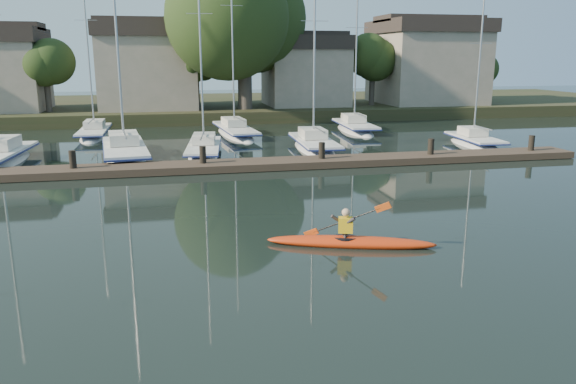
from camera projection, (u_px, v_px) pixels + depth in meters
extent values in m
plane|color=black|center=(354.00, 270.00, 14.77)|extent=(160.00, 160.00, 0.00)
ellipsoid|color=#AF1E0D|center=(351.00, 242.00, 16.57)|extent=(4.96, 2.18, 0.38)
cylinder|color=black|center=(345.00, 238.00, 16.56)|extent=(0.94, 0.94, 0.10)
imported|color=#2D282A|center=(346.00, 225.00, 16.46)|extent=(0.37, 0.46, 1.08)
cube|color=gold|center=(346.00, 225.00, 16.46)|extent=(0.50, 0.43, 0.44)
sphere|color=tan|center=(346.00, 213.00, 16.37)|extent=(0.24, 0.24, 0.24)
cube|color=#483629|center=(264.00, 164.00, 28.02)|extent=(34.00, 2.00, 0.35)
cylinder|color=black|center=(74.00, 170.00, 26.15)|extent=(0.32, 0.32, 1.80)
cylinder|color=black|center=(203.00, 165.00, 27.38)|extent=(0.32, 0.32, 1.80)
cylinder|color=black|center=(322.00, 160.00, 28.60)|extent=(0.32, 0.32, 1.80)
cylinder|color=black|center=(430.00, 156.00, 29.83)|extent=(0.32, 0.32, 1.80)
cylinder|color=black|center=(531.00, 152.00, 31.05)|extent=(0.32, 0.32, 1.80)
ellipsoid|color=white|center=(0.00, 171.00, 29.32)|extent=(2.91, 8.36, 2.08)
cube|color=beige|center=(0.00, 143.00, 29.47)|extent=(1.70, 2.41, 0.60)
ellipsoid|color=white|center=(126.00, 164.00, 31.06)|extent=(3.30, 9.50, 2.08)
cube|color=white|center=(125.00, 147.00, 30.83)|extent=(3.01, 7.82, 0.15)
cube|color=navy|center=(125.00, 148.00, 30.85)|extent=(3.12, 8.02, 0.09)
cube|color=beige|center=(124.00, 138.00, 31.24)|extent=(1.81, 2.76, 0.60)
cylinder|color=#9EA0A5|center=(116.00, 21.00, 29.51)|extent=(0.13, 0.13, 13.13)
cylinder|color=#9EA0A5|center=(125.00, 134.00, 29.33)|extent=(0.47, 3.52, 0.09)
ellipsoid|color=white|center=(204.00, 159.00, 32.19)|extent=(2.78, 8.17, 1.69)
cube|color=white|center=(204.00, 145.00, 32.00)|extent=(2.53, 6.72, 0.12)
cube|color=navy|center=(204.00, 147.00, 32.02)|extent=(2.62, 6.89, 0.07)
cube|color=beige|center=(204.00, 138.00, 32.38)|extent=(1.50, 2.37, 0.49)
cylinder|color=#9EA0A5|center=(200.00, 40.00, 30.85)|extent=(0.11, 0.11, 11.56)
cylinder|color=#9EA0A5|center=(202.00, 136.00, 30.67)|extent=(0.42, 3.03, 0.07)
cylinder|color=#9EA0A5|center=(199.00, 13.00, 30.52)|extent=(1.42, 0.19, 0.03)
ellipsoid|color=white|center=(314.00, 155.00, 33.76)|extent=(2.47, 8.07, 1.90)
cube|color=white|center=(314.00, 140.00, 33.55)|extent=(2.30, 6.63, 0.14)
cube|color=navy|center=(314.00, 141.00, 33.57)|extent=(2.39, 6.80, 0.08)
cube|color=beige|center=(313.00, 133.00, 33.92)|extent=(1.50, 2.30, 0.55)
cylinder|color=#9EA0A5|center=(314.00, 45.00, 32.47)|extent=(0.12, 0.12, 10.98)
cylinder|color=#9EA0A5|center=(319.00, 129.00, 32.21)|extent=(0.22, 3.03, 0.08)
cylinder|color=#9EA0A5|center=(315.00, 21.00, 32.15)|extent=(1.60, 0.10, 0.03)
ellipsoid|color=white|center=(474.00, 150.00, 35.23)|extent=(2.43, 6.50, 1.73)
cube|color=white|center=(475.00, 137.00, 35.03)|extent=(2.24, 5.35, 0.13)
cube|color=navy|center=(475.00, 139.00, 35.05)|extent=(2.33, 5.48, 0.07)
cube|color=beige|center=(472.00, 131.00, 35.32)|extent=(1.42, 1.88, 0.50)
cylinder|color=#9EA0A5|center=(479.00, 62.00, 34.13)|extent=(0.11, 0.11, 9.09)
cylinder|color=#9EA0A5|center=(483.00, 128.00, 33.94)|extent=(0.27, 2.42, 0.07)
cylinder|color=#9EA0A5|center=(481.00, 43.00, 33.87)|extent=(1.45, 0.15, 0.03)
ellipsoid|color=white|center=(95.00, 141.00, 39.09)|extent=(1.89, 8.08, 1.71)
cube|color=white|center=(94.00, 129.00, 38.90)|extent=(1.80, 6.62, 0.13)
cube|color=navy|center=(94.00, 130.00, 38.92)|extent=(1.87, 6.79, 0.07)
cube|color=beige|center=(95.00, 124.00, 39.28)|extent=(1.26, 2.26, 0.49)
cylinder|color=#9EA0A5|center=(87.00, 42.00, 37.73)|extent=(0.11, 0.11, 11.67)
cylinder|color=#9EA0A5|center=(91.00, 121.00, 37.58)|extent=(0.07, 3.07, 0.07)
cylinder|color=#9EA0A5|center=(86.00, 20.00, 37.40)|extent=(1.44, 0.03, 0.03)
ellipsoid|color=white|center=(235.00, 139.00, 39.87)|extent=(2.79, 9.59, 1.80)
cube|color=white|center=(235.00, 127.00, 39.67)|extent=(2.55, 7.89, 0.13)
cube|color=navy|center=(235.00, 129.00, 39.69)|extent=(2.64, 8.08, 0.08)
cube|color=beige|center=(233.00, 122.00, 40.11)|extent=(1.55, 2.75, 0.52)
cylinder|color=#9EA0A5|center=(232.00, 30.00, 38.35)|extent=(0.11, 0.11, 13.23)
cylinder|color=#9EA0A5|center=(239.00, 119.00, 38.17)|extent=(0.38, 3.59, 0.08)
cylinder|color=#9EA0A5|center=(232.00, 5.00, 37.97)|extent=(1.51, 0.16, 0.03)
ellipsoid|color=white|center=(355.00, 136.00, 41.87)|extent=(2.63, 8.13, 1.90)
cube|color=white|center=(355.00, 124.00, 41.66)|extent=(2.44, 6.68, 0.14)
cube|color=navy|center=(355.00, 125.00, 41.67)|extent=(2.53, 6.85, 0.08)
cube|color=beige|center=(354.00, 118.00, 42.03)|extent=(1.55, 2.33, 0.55)
cylinder|color=#9EA0A5|center=(356.00, 47.00, 40.57)|extent=(0.12, 0.12, 11.00)
cylinder|color=#9EA0A5|center=(360.00, 114.00, 40.31)|extent=(0.28, 3.04, 0.08)
cylinder|color=#9EA0A5|center=(357.00, 28.00, 40.26)|extent=(1.60, 0.14, 0.03)
cube|color=#232D16|center=(213.00, 106.00, 56.44)|extent=(90.00, 24.00, 1.00)
cube|color=gray|center=(149.00, 73.00, 48.68)|extent=(8.00, 8.00, 6.00)
cube|color=#2C2520|center=(146.00, 30.00, 47.83)|extent=(8.40, 8.40, 1.20)
cube|color=gray|center=(305.00, 77.00, 51.66)|extent=(7.00, 7.00, 5.00)
cube|color=#2C2520|center=(305.00, 43.00, 50.93)|extent=(7.35, 7.35, 1.20)
cube|color=gray|center=(426.00, 69.00, 53.93)|extent=(9.00, 9.00, 6.50)
cube|color=#2C2520|center=(428.00, 27.00, 53.02)|extent=(9.45, 9.45, 1.20)
cylinder|color=#474038|center=(245.00, 79.00, 47.59)|extent=(1.20, 1.20, 5.00)
sphere|color=black|center=(244.00, 18.00, 46.40)|extent=(8.50, 8.50, 8.50)
cylinder|color=#474038|center=(48.00, 93.00, 45.51)|extent=(0.48, 0.48, 3.00)
sphere|color=black|center=(45.00, 62.00, 44.91)|extent=(3.40, 3.40, 3.40)
cylinder|color=#474038|center=(197.00, 93.00, 47.51)|extent=(0.38, 0.38, 2.80)
sphere|color=black|center=(196.00, 66.00, 46.98)|extent=(2.72, 2.72, 2.72)
cylinder|color=#474038|center=(372.00, 88.00, 51.67)|extent=(0.50, 0.50, 3.20)
sphere|color=black|center=(373.00, 58.00, 51.05)|extent=(3.57, 3.57, 3.57)
cylinder|color=#474038|center=(479.00, 90.00, 52.36)|extent=(0.41, 0.41, 2.60)
sphere|color=black|center=(481.00, 67.00, 51.85)|extent=(2.89, 2.89, 2.89)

